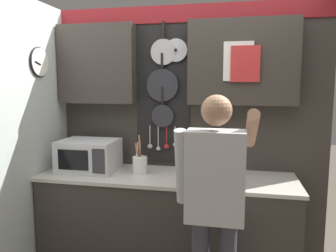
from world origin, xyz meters
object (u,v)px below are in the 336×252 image
object	(u,v)px
microwave	(89,155)
utensil_crock	(140,164)
person	(215,195)
knife_block	(199,166)

from	to	relation	value
microwave	utensil_crock	size ratio (longest dim) A/B	1.46
microwave	utensil_crock	bearing A→B (deg)	0.27
person	microwave	bearing A→B (deg)	153.52
knife_block	utensil_crock	xyz separation A→B (m)	(-0.52, 0.00, -0.01)
utensil_crock	person	size ratio (longest dim) A/B	0.21
utensil_crock	person	distance (m)	0.90
microwave	utensil_crock	world-z (taller)	utensil_crock
microwave	person	distance (m)	1.30
microwave	knife_block	xyz separation A→B (m)	(1.00, 0.00, -0.04)
microwave	knife_block	distance (m)	1.00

